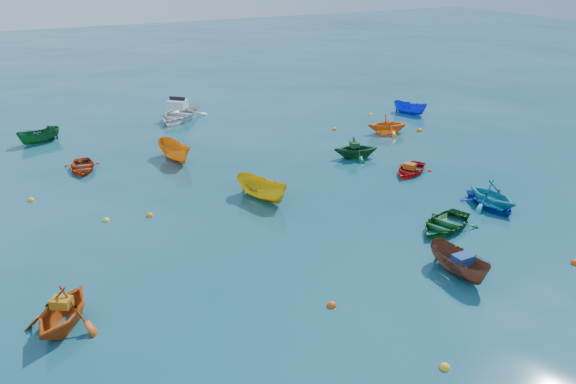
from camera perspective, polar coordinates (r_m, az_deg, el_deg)
name	(u,v)px	position (r m, az deg, el deg)	size (l,w,h in m)	color
ground	(343,244)	(23.28, 5.66, -5.23)	(160.00, 160.00, 0.00)	#093B48
sampan_brown_mid	(457,274)	(22.04, 16.84, -7.98)	(1.07, 2.84, 1.10)	brown
dinghy_blue_se	(490,206)	(28.11, 19.87, -1.39)	(2.09, 2.93, 0.61)	blue
dinghy_orange_w	(65,327)	(19.81, -21.70, -12.60)	(2.45, 2.84, 1.49)	#C44F12
sampan_yellow_mid	(262,199)	(27.25, -2.62, -0.72)	(1.19, 3.17, 1.23)	gold
dinghy_green_e	(444,228)	(25.30, 15.54, -3.59)	(2.23, 3.12, 0.65)	#12511F
dinghy_cyan_se	(490,206)	(28.11, 19.87, -1.39)	(2.26, 2.63, 1.38)	#1D9BB3
sampan_orange_n	(176,160)	(32.98, -11.33, 3.19)	(1.21, 3.21, 1.24)	orange
dinghy_green_n	(356,158)	(32.97, 6.87, 3.48)	(2.20, 2.55, 1.34)	#124E23
dinghy_red_ne	(410,173)	(31.18, 12.27, 1.93)	(1.88, 2.62, 0.54)	#BB0F0F
sampan_blue_far	(409,114)	(42.93, 12.24, 7.80)	(1.00, 2.64, 1.02)	#1127D9
dinghy_red_far	(83,170)	(32.86, -20.14, 2.11)	(1.93, 2.70, 0.56)	#A3300D
dinghy_orange_far	(387,133)	(37.92, 10.04, 5.93)	(2.30, 2.67, 1.40)	orange
sampan_green_far	(40,143)	(38.63, -23.85, 4.60)	(1.00, 2.66, 1.03)	#135425
motorboat_white	(179,119)	(41.29, -11.02, 7.29)	(3.21, 4.49, 1.53)	white
tarp_blue_a	(463,259)	(21.60, 17.33, -6.53)	(0.69, 0.52, 0.33)	navy
tarp_orange_a	(61,302)	(19.36, -22.03, -10.36)	(0.61, 0.46, 0.29)	#B06A12
tarp_green_b	(354,144)	(32.68, 6.77, 4.83)	(0.62, 0.47, 0.30)	#124821
tarp_orange_b	(410,166)	(30.95, 12.27, 2.60)	(0.61, 0.46, 0.30)	#B05112
buoy_or_a	(332,306)	(19.46, 4.45, -11.47)	(0.34, 0.34, 0.34)	#CE4B0B
buoy_ye_a	(445,368)	(17.56, 15.62, -16.84)	(0.32, 0.32, 0.32)	yellow
buoy_or_b	(575,264)	(24.42, 27.16, -6.49)	(0.36, 0.36, 0.36)	#DC470C
buoy_ye_b	(31,201)	(29.74, -24.62, -0.82)	(0.33, 0.33, 0.33)	gold
buoy_or_c	(150,216)	(26.27, -13.87, -2.38)	(0.33, 0.33, 0.33)	orange
buoy_ye_c	(258,183)	(29.14, -3.11, 0.91)	(0.31, 0.31, 0.31)	yellow
buoy_or_d	(419,131)	(38.74, 13.21, 6.04)	(0.39, 0.39, 0.39)	orange
buoy_ye_d	(106,221)	(26.35, -17.99, -2.79)	(0.29, 0.29, 0.29)	yellow
buoy_or_e	(335,130)	(38.16, 4.75, 6.33)	(0.33, 0.33, 0.33)	orange
buoy_ye_e	(371,115)	(42.04, 8.39, 7.75)	(0.30, 0.30, 0.30)	yellow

